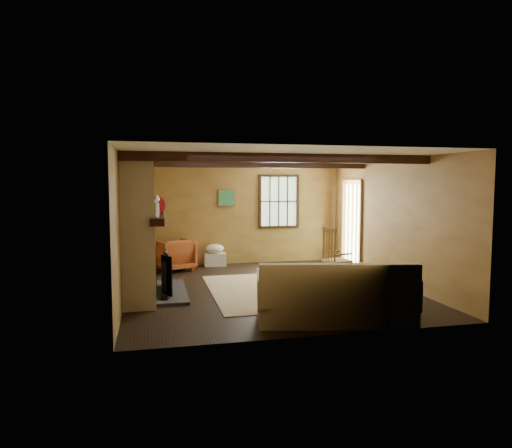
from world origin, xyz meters
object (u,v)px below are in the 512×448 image
object	(u,v)px
rocking_chair	(335,259)
laundry_basket	(215,259)
fireplace	(141,232)
sofa	(335,299)
armchair	(174,255)

from	to	relation	value
rocking_chair	laundry_basket	xyz separation A→B (m)	(-2.06, 2.36, -0.31)
fireplace	rocking_chair	xyz separation A→B (m)	(3.67, 0.19, -0.64)
sofa	laundry_basket	size ratio (longest dim) A/B	4.65
sofa	armchair	xyz separation A→B (m)	(-2.02, 4.36, 0.04)
sofa	fireplace	bearing A→B (deg)	152.87
laundry_basket	rocking_chair	bearing A→B (deg)	-48.95
sofa	rocking_chair	bearing A→B (deg)	79.73
rocking_chair	fireplace	bearing A→B (deg)	80.21
fireplace	sofa	distance (m)	3.55
fireplace	sofa	xyz separation A→B (m)	(2.67, -2.20, -0.79)
sofa	armchair	bearing A→B (deg)	127.28
sofa	laundry_basket	bearing A→B (deg)	114.95
rocking_chair	armchair	size ratio (longest dim) A/B	1.42
rocking_chair	sofa	size ratio (longest dim) A/B	0.47
fireplace	armchair	distance (m)	2.38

